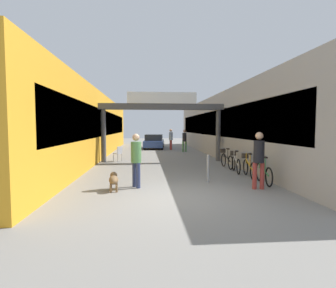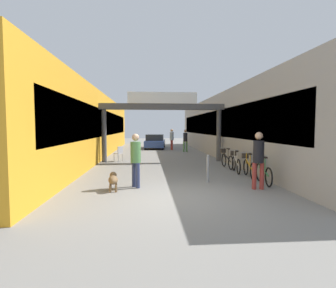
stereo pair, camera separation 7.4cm
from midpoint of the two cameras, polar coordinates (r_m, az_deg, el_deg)
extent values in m
plane|color=gray|center=(7.67, 1.99, -11.49)|extent=(80.00, 80.00, 0.00)
cube|color=gold|center=(18.83, -17.77, 3.68)|extent=(3.00, 26.00, 4.12)
cube|color=black|center=(18.56, -13.32, 4.40)|extent=(0.04, 23.40, 1.65)
cube|color=#9E9993|center=(19.30, 13.29, 3.76)|extent=(3.00, 26.00, 4.12)
cube|color=black|center=(18.90, 9.02, 4.44)|extent=(0.04, 23.40, 1.65)
cylinder|color=#4C4C4F|center=(15.41, -14.01, 1.72)|extent=(0.28, 0.28, 3.01)
cylinder|color=#4C4C4F|center=(15.79, 10.76, 1.81)|extent=(0.28, 0.28, 3.01)
cube|color=#4C4C4F|center=(15.28, -1.49, 8.11)|extent=(7.40, 0.44, 0.34)
cube|color=white|center=(15.12, -1.45, 10.03)|extent=(3.96, 0.10, 0.64)
cylinder|color=navy|center=(8.93, -7.56, -6.60)|extent=(0.19, 0.19, 0.84)
cylinder|color=navy|center=(8.73, -6.75, -6.83)|extent=(0.19, 0.19, 0.84)
cylinder|color=#4C7F47|center=(8.73, -7.20, -1.78)|extent=(0.47, 0.47, 0.69)
sphere|color=tan|center=(8.70, -7.23, 1.45)|extent=(0.33, 0.33, 0.24)
cylinder|color=#99332D|center=(8.98, 18.12, -6.60)|extent=(0.16, 0.16, 0.86)
cylinder|color=#99332D|center=(9.05, 19.59, -6.56)|extent=(0.16, 0.16, 0.86)
cylinder|color=black|center=(8.91, 18.96, -1.58)|extent=(0.38, 0.38, 0.71)
sphere|color=tan|center=(8.88, 19.03, 1.69)|extent=(0.27, 0.27, 0.24)
cylinder|color=#4C7F47|center=(21.35, 3.80, -0.57)|extent=(0.16, 0.16, 0.85)
cylinder|color=#4C7F47|center=(21.27, 3.19, -0.58)|extent=(0.16, 0.16, 0.85)
cylinder|color=black|center=(21.27, 3.51, 1.50)|extent=(0.40, 0.40, 0.70)
sphere|color=#8C664C|center=(21.25, 3.51, 2.85)|extent=(0.28, 0.28, 0.24)
cylinder|color=#99332D|center=(23.05, 0.61, -0.23)|extent=(0.17, 0.17, 0.86)
cylinder|color=#99332D|center=(23.28, 0.44, -0.19)|extent=(0.17, 0.17, 0.86)
cylinder|color=#8C9EB2|center=(23.12, 0.52, 1.73)|extent=(0.40, 0.40, 0.71)
sphere|color=tan|center=(23.11, 0.53, 2.98)|extent=(0.29, 0.29, 0.24)
ellipsoid|color=brown|center=(8.50, -12.00, -7.66)|extent=(0.37, 0.70, 0.27)
sphere|color=brown|center=(8.77, -11.99, -6.68)|extent=(0.25, 0.25, 0.23)
sphere|color=white|center=(8.70, -11.99, -7.49)|extent=(0.18, 0.18, 0.16)
cylinder|color=brown|center=(8.74, -12.55, -8.96)|extent=(0.08, 0.08, 0.21)
cylinder|color=brown|center=(8.74, -11.38, -8.94)|extent=(0.08, 0.08, 0.21)
cylinder|color=brown|center=(8.35, -12.60, -9.56)|extent=(0.08, 0.08, 0.21)
cylinder|color=brown|center=(8.35, -11.37, -9.54)|extent=(0.08, 0.08, 0.21)
torus|color=black|center=(10.40, 18.98, -5.77)|extent=(0.12, 0.67, 0.67)
torus|color=black|center=(9.45, 20.90, -6.75)|extent=(0.12, 0.67, 0.67)
cube|color=#338C4C|center=(9.90, 19.92, -5.21)|extent=(0.13, 0.94, 0.34)
cylinder|color=#338C4C|center=(9.76, 20.18, -4.04)|extent=(0.04, 0.04, 0.42)
cube|color=black|center=(9.73, 20.21, -2.75)|extent=(0.12, 0.23, 0.05)
cylinder|color=#338C4C|center=(10.29, 19.13, -3.73)|extent=(0.04, 0.04, 0.46)
cylinder|color=gray|center=(10.27, 19.16, -2.40)|extent=(0.46, 0.07, 0.03)
cube|color=#332D28|center=(10.47, 18.80, -3.16)|extent=(0.26, 0.22, 0.20)
torus|color=black|center=(11.49, 16.36, -4.83)|extent=(0.13, 0.67, 0.67)
torus|color=black|center=(10.52, 17.77, -5.64)|extent=(0.13, 0.67, 0.67)
cube|color=gold|center=(10.98, 17.05, -4.29)|extent=(0.14, 0.94, 0.34)
cylinder|color=gold|center=(10.84, 17.24, -3.22)|extent=(0.04, 0.04, 0.42)
cube|color=black|center=(10.81, 17.26, -2.06)|extent=(0.12, 0.23, 0.05)
cylinder|color=gold|center=(11.39, 16.47, -2.98)|extent=(0.04, 0.04, 0.46)
cylinder|color=gray|center=(11.36, 16.49, -1.78)|extent=(0.46, 0.08, 0.03)
cube|color=#332D28|center=(11.57, 16.23, -2.47)|extent=(0.26, 0.23, 0.20)
torus|color=black|center=(12.50, 13.92, -4.11)|extent=(0.14, 0.67, 0.67)
torus|color=black|center=(11.51, 14.90, -4.79)|extent=(0.14, 0.67, 0.67)
cube|color=beige|center=(11.98, 14.41, -3.58)|extent=(0.16, 0.94, 0.34)
cylinder|color=beige|center=(11.84, 14.54, -2.60)|extent=(0.04, 0.04, 0.42)
cube|color=black|center=(11.81, 14.56, -1.54)|extent=(0.13, 0.23, 0.05)
cylinder|color=beige|center=(12.39, 14.00, -2.41)|extent=(0.04, 0.04, 0.46)
cylinder|color=gray|center=(12.37, 14.02, -1.30)|extent=(0.46, 0.09, 0.03)
cube|color=#332D28|center=(12.58, 13.83, -1.95)|extent=(0.26, 0.23, 0.20)
torus|color=black|center=(13.68, 11.84, -3.41)|extent=(0.07, 0.67, 0.67)
torus|color=black|center=(12.72, 13.29, -3.96)|extent=(0.07, 0.67, 0.67)
cube|color=black|center=(13.18, 12.55, -2.90)|extent=(0.07, 0.94, 0.34)
cylinder|color=black|center=(13.04, 12.73, -2.00)|extent=(0.03, 0.03, 0.42)
cube|color=black|center=(13.02, 12.74, -1.03)|extent=(0.11, 0.22, 0.05)
cylinder|color=black|center=(13.58, 11.94, -1.85)|extent=(0.03, 0.03, 0.46)
cylinder|color=gray|center=(13.56, 11.95, -0.84)|extent=(0.46, 0.04, 0.03)
cube|color=#332D28|center=(13.76, 11.68, -1.44)|extent=(0.25, 0.21, 0.20)
cylinder|color=gray|center=(9.67, 8.48, -5.51)|extent=(0.10, 0.10, 0.94)
sphere|color=gray|center=(9.60, 8.51, -2.57)|extent=(0.10, 0.10, 0.10)
cylinder|color=gray|center=(15.63, -11.92, -2.93)|extent=(0.04, 0.04, 0.45)
cylinder|color=gray|center=(15.87, -11.02, -2.82)|extent=(0.04, 0.04, 0.45)
cylinder|color=gray|center=(15.39, -11.05, -3.03)|extent=(0.04, 0.04, 0.45)
cylinder|color=gray|center=(15.63, -10.15, -2.91)|extent=(0.04, 0.04, 0.45)
cube|color=silver|center=(15.60, -11.05, -2.03)|extent=(0.56, 0.56, 0.04)
cube|color=silver|center=(15.46, -10.59, -1.26)|extent=(0.29, 0.33, 0.40)
cube|color=#2D478C|center=(24.75, -3.11, 0.15)|extent=(2.10, 4.14, 0.60)
cube|color=#1E2328|center=(24.57, -3.13, 1.47)|extent=(1.77, 2.33, 0.55)
cylinder|color=black|center=(26.27, -4.65, -0.04)|extent=(0.25, 0.62, 0.60)
cylinder|color=black|center=(26.17, -1.18, -0.04)|extent=(0.25, 0.62, 0.60)
cylinder|color=black|center=(23.38, -5.27, -0.50)|extent=(0.25, 0.62, 0.60)
cylinder|color=black|center=(23.28, -1.37, -0.51)|extent=(0.25, 0.62, 0.60)
camera|label=1|loc=(0.04, -90.19, -0.01)|focal=28.00mm
camera|label=2|loc=(0.04, 89.81, 0.01)|focal=28.00mm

